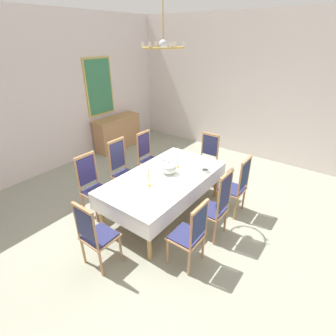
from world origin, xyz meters
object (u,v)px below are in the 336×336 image
object	(u,v)px
bowl_near_right	(206,171)
chandelier	(163,46)
chair_south_b	(216,205)
framed_painting	(99,87)
chair_south_a	(190,233)
sideboard	(118,133)
candlestick_east	(178,160)
candlestick_west	(149,179)
chair_north_a	(93,185)
chair_south_c	(236,186)
bowl_near_left	(161,159)
soup_tureen	(169,168)
chair_head_east	(207,157)
spoon_secondary	(207,169)
spoon_primary	(164,157)
dining_table	(164,180)
chair_north_c	(148,157)
chair_head_west	(95,234)
chair_north_b	(123,169)

from	to	relation	value
bowl_near_right	chandelier	size ratio (longest dim) A/B	0.25
chair_south_b	framed_painting	size ratio (longest dim) A/B	0.83
chair_south_a	sideboard	world-z (taller)	chair_south_a
candlestick_east	chandelier	distance (m)	1.93
candlestick_west	chair_north_a	bearing A→B (deg)	108.62
chair_south_c	bowl_near_left	distance (m)	1.51
chair_south_a	soup_tureen	xyz separation A→B (m)	(0.89, 1.02, 0.32)
chair_south_a	chair_head_east	size ratio (longest dim) A/B	1.00
spoon_secondary	spoon_primary	bearing A→B (deg)	95.83
framed_painting	candlestick_west	bearing A→B (deg)	-119.31
candlestick_west	framed_painting	distance (m)	3.80
dining_table	bowl_near_left	bearing A→B (deg)	42.38
soup_tureen	sideboard	bearing A→B (deg)	62.80
spoon_primary	dining_table	bearing A→B (deg)	-129.49
chair_north_c	chair_head_east	bearing A→B (deg)	127.08
dining_table	chair_head_west	size ratio (longest dim) A/B	2.11
chair_north_c	chair_south_a	bearing A→B (deg)	53.50
dining_table	chair_south_a	distance (m)	1.28
chair_head_west	soup_tureen	world-z (taller)	chair_head_west
dining_table	chair_head_east	bearing A→B (deg)	-0.00
chair_south_c	spoon_secondary	size ratio (longest dim) A/B	6.34
spoon_primary	bowl_near_right	bearing A→B (deg)	-79.06
candlestick_west	spoon_primary	world-z (taller)	candlestick_west
chair_south_b	sideboard	world-z (taller)	chair_south_b
chair_south_b	sideboard	size ratio (longest dim) A/B	0.83
chair_head_west	chair_head_east	size ratio (longest dim) A/B	1.00
chair_south_b	chair_south_c	size ratio (longest dim) A/B	1.07
chandelier	chair_south_a	bearing A→B (deg)	-126.40
bowl_near_right	sideboard	distance (m)	3.65
soup_tureen	chandelier	size ratio (longest dim) A/B	0.44
chair_north_a	sideboard	bearing A→B (deg)	-141.13
chair_south_c	chair_head_east	world-z (taller)	chair_south_c
chair_south_c	spoon_primary	bearing A→B (deg)	96.15
chair_head_west	spoon_primary	distance (m)	2.20
chair_north_b	framed_painting	bearing A→B (deg)	-122.89
candlestick_east	chair_south_b	bearing A→B (deg)	-112.41
bowl_near_left	sideboard	distance (m)	2.81
chair_south_b	chair_north_c	xyz separation A→B (m)	(0.78, 2.06, -0.03)
bowl_near_left	framed_painting	distance (m)	3.08
soup_tureen	bowl_near_right	size ratio (longest dim) A/B	1.75
candlestick_east	spoon_primary	xyz separation A→B (m)	(0.19, 0.47, -0.15)
bowl_near_left	spoon_primary	xyz separation A→B (m)	(0.11, 0.03, -0.02)
framed_painting	chair_north_b	bearing A→B (deg)	-122.89
chair_south_a	framed_painting	size ratio (longest dim) A/B	0.73
candlestick_east	bowl_near_left	xyz separation A→B (m)	(0.08, 0.45, -0.14)
spoon_secondary	framed_painting	size ratio (longest dim) A/B	0.12
chair_north_a	soup_tureen	size ratio (longest dim) A/B	3.96
bowl_near_right	sideboard	world-z (taller)	sideboard
dining_table	bowl_near_right	bearing A→B (deg)	-40.71
dining_table	framed_painting	world-z (taller)	framed_painting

